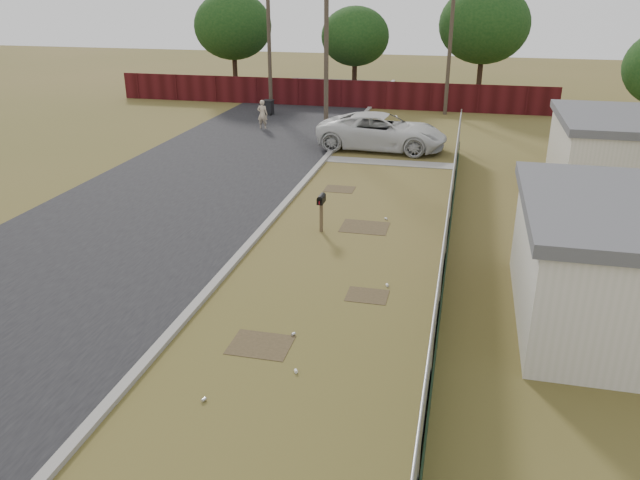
% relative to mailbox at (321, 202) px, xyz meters
% --- Properties ---
extents(ground, '(120.00, 120.00, 0.00)m').
position_rel_mailbox_xyz_m(ground, '(1.06, -2.28, -1.03)').
color(ground, brown).
rests_on(ground, ground).
extents(street, '(15.10, 60.00, 0.12)m').
position_rel_mailbox_xyz_m(street, '(-5.70, 5.77, -1.01)').
color(street, black).
rests_on(street, ground).
extents(chainlink_fence, '(0.10, 27.06, 2.02)m').
position_rel_mailbox_xyz_m(chainlink_fence, '(4.18, -1.26, -0.23)').
color(chainlink_fence, gray).
rests_on(chainlink_fence, ground).
extents(privacy_fence, '(30.00, 0.12, 1.80)m').
position_rel_mailbox_xyz_m(privacy_fence, '(-4.94, 22.72, -0.13)').
color(privacy_fence, '#430E11').
rests_on(privacy_fence, ground).
extents(utility_poles, '(12.60, 8.24, 9.00)m').
position_rel_mailbox_xyz_m(utility_poles, '(-2.61, 18.38, 3.66)').
color(utility_poles, '#4C3D32').
rests_on(utility_poles, ground).
extents(horizon_trees, '(33.32, 31.94, 7.78)m').
position_rel_mailbox_xyz_m(horizon_trees, '(1.90, 21.27, 3.60)').
color(horizon_trees, '#362418').
rests_on(horizon_trees, ground).
extents(mailbox, '(0.20, 0.56, 1.30)m').
position_rel_mailbox_xyz_m(mailbox, '(0.00, 0.00, 0.00)').
color(mailbox, brown).
rests_on(mailbox, ground).
extents(pickup_truck, '(6.55, 3.27, 1.78)m').
position_rel_mailbox_xyz_m(pickup_truck, '(0.38, 11.75, -0.14)').
color(pickup_truck, silver).
rests_on(pickup_truck, ground).
extents(pedestrian, '(0.61, 0.41, 1.64)m').
position_rel_mailbox_xyz_m(pedestrian, '(-6.95, 14.99, -0.21)').
color(pedestrian, '#C7B292').
rests_on(pedestrian, ground).
extents(trash_bin, '(0.64, 0.71, 0.93)m').
position_rel_mailbox_xyz_m(trash_bin, '(-7.89, 19.00, -0.55)').
color(trash_bin, black).
rests_on(trash_bin, ground).
extents(scattered_litter, '(2.98, 11.28, 0.07)m').
position_rel_mailbox_xyz_m(scattered_litter, '(1.35, -5.28, -0.99)').
color(scattered_litter, silver).
rests_on(scattered_litter, ground).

